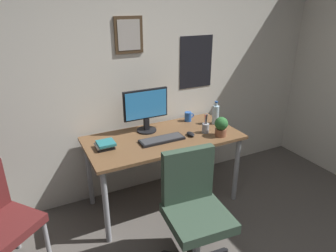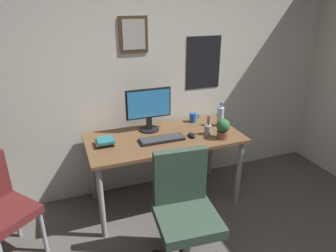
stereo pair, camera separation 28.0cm
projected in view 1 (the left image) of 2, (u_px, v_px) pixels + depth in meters
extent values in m
cube|color=silver|center=(145.00, 72.00, 3.10)|extent=(4.40, 0.08, 2.60)
cube|color=#4C3823|center=(129.00, 35.00, 2.85)|extent=(0.28, 0.02, 0.34)
cube|color=beige|center=(129.00, 35.00, 2.84)|extent=(0.22, 0.00, 0.28)
cube|color=black|center=(196.00, 62.00, 3.29)|extent=(0.40, 0.01, 0.56)
cube|color=brown|center=(163.00, 138.00, 2.95)|extent=(1.50, 0.73, 0.03)
cylinder|color=#9EA0A5|center=(106.00, 207.00, 2.56)|extent=(0.05, 0.05, 0.73)
cylinder|color=#9EA0A5|center=(236.00, 169.00, 3.13)|extent=(0.05, 0.05, 0.73)
cylinder|color=#9EA0A5|center=(89.00, 173.00, 3.06)|extent=(0.05, 0.05, 0.73)
cylinder|color=#9EA0A5|center=(204.00, 146.00, 3.63)|extent=(0.05, 0.05, 0.73)
cube|color=#334738|center=(198.00, 218.00, 2.29)|extent=(0.50, 0.50, 0.08)
cube|color=#334738|center=(188.00, 175.00, 2.36)|extent=(0.42, 0.11, 0.45)
cylinder|color=#9EA0A5|center=(197.00, 243.00, 2.39)|extent=(0.06, 0.06, 0.42)
cylinder|color=black|center=(226.00, 251.00, 2.56)|extent=(0.04, 0.04, 0.04)
cube|color=black|center=(194.00, 247.00, 2.59)|extent=(0.15, 0.27, 0.03)
cylinder|color=black|center=(191.00, 236.00, 2.72)|extent=(0.04, 0.04, 0.04)
cube|color=#591E1E|center=(6.00, 226.00, 2.24)|extent=(0.59, 0.59, 0.07)
cylinder|color=#9EA0A5|center=(47.00, 242.00, 2.41)|extent=(0.05, 0.05, 0.41)
cylinder|color=#9EA0A5|center=(15.00, 229.00, 2.55)|extent=(0.05, 0.05, 0.41)
cylinder|color=black|center=(147.00, 130.00, 3.07)|extent=(0.20, 0.20, 0.01)
cube|color=black|center=(146.00, 124.00, 3.05)|extent=(0.05, 0.04, 0.12)
cube|color=black|center=(146.00, 104.00, 2.97)|extent=(0.46, 0.02, 0.30)
cube|color=#338CD8|center=(146.00, 105.00, 2.95)|extent=(0.43, 0.00, 0.27)
cube|color=black|center=(162.00, 140.00, 2.86)|extent=(0.43, 0.15, 0.02)
cube|color=#38383A|center=(162.00, 138.00, 2.85)|extent=(0.41, 0.13, 0.00)
ellipsoid|color=black|center=(191.00, 134.00, 2.96)|extent=(0.06, 0.11, 0.04)
cylinder|color=silver|center=(216.00, 115.00, 3.22)|extent=(0.07, 0.07, 0.20)
cylinder|color=silver|center=(216.00, 104.00, 3.17)|extent=(0.03, 0.03, 0.04)
cylinder|color=#2659B2|center=(216.00, 102.00, 3.16)|extent=(0.03, 0.03, 0.02)
cylinder|color=#2659B2|center=(188.00, 117.00, 3.31)|extent=(0.08, 0.08, 0.10)
torus|color=#2659B2|center=(192.00, 115.00, 3.33)|extent=(0.05, 0.01, 0.05)
cylinder|color=brown|center=(221.00, 132.00, 2.95)|extent=(0.11, 0.11, 0.07)
sphere|color=#2D6B33|center=(221.00, 124.00, 2.92)|extent=(0.13, 0.13, 0.13)
ellipsoid|color=#287A38|center=(217.00, 123.00, 2.92)|extent=(0.07, 0.08, 0.02)
ellipsoid|color=#287A38|center=(222.00, 121.00, 2.94)|extent=(0.07, 0.08, 0.02)
ellipsoid|color=#287A38|center=(221.00, 125.00, 2.88)|extent=(0.08, 0.07, 0.02)
cylinder|color=#9EA0A5|center=(205.00, 128.00, 3.02)|extent=(0.07, 0.07, 0.09)
cylinder|color=#263FBF|center=(206.00, 121.00, 2.99)|extent=(0.01, 0.01, 0.13)
cylinder|color=red|center=(205.00, 121.00, 2.99)|extent=(0.01, 0.01, 0.13)
cylinder|color=black|center=(206.00, 121.00, 2.99)|extent=(0.01, 0.01, 0.13)
cylinder|color=#9EA0A5|center=(207.00, 120.00, 2.99)|extent=(0.01, 0.03, 0.14)
cylinder|color=#9EA0A5|center=(205.00, 121.00, 2.98)|extent=(0.01, 0.02, 0.14)
cube|color=black|center=(105.00, 148.00, 2.71)|extent=(0.15, 0.12, 0.02)
cube|color=silver|center=(105.00, 145.00, 2.71)|extent=(0.16, 0.13, 0.02)
cube|color=#26727A|center=(106.00, 143.00, 2.70)|extent=(0.15, 0.15, 0.02)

